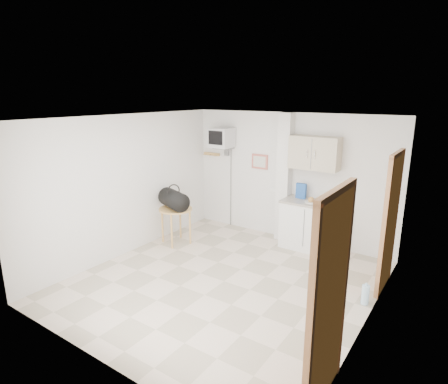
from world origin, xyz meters
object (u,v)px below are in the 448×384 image
Objects in this scene: duffel_bag at (174,199)px; water_bottle at (365,295)px; round_table at (176,213)px; crt_television at (222,139)px.

duffel_bag is 2.31× the size of water_bottle.
round_table is at bearing 70.87° from duffel_bag.
water_bottle is (3.43, -1.45, -1.79)m from crt_television.
duffel_bag is at bearing -99.66° from crt_television.
crt_television is at bearing 80.99° from round_table.
water_bottle is (3.65, -0.16, -0.75)m from duffel_bag.
duffel_bag reaches higher than round_table.
crt_television is 3.04× the size of round_table.
round_table is 0.97× the size of duffel_bag.
crt_television reaches higher than round_table.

